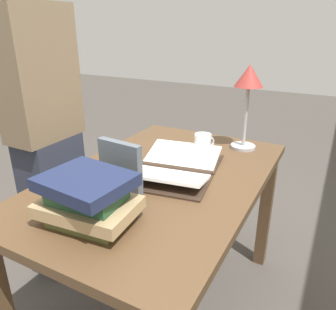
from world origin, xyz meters
The scene contains 9 objects.
ground_plane centered at (0.00, 0.00, 0.00)m, with size 12.00×12.00×0.00m, color #47423D.
reading_desk centered at (0.00, 0.00, 0.63)m, with size 1.24×0.79×0.72m.
open_book centered at (-0.07, 0.03, 0.74)m, with size 0.50×0.40×0.06m.
book_stack_tall centered at (0.41, -0.03, 0.81)m, with size 0.24×0.32×0.16m.
book_standing_upright centered at (0.20, -0.05, 0.83)m, with size 0.04×0.18×0.20m.
reading_lamp centered at (-0.48, 0.21, 1.04)m, with size 0.14×0.14×0.41m.
coffee_mug centered at (-0.31, 0.06, 0.78)m, with size 0.11×0.08×0.10m.
pencil centered at (0.01, -0.20, 0.73)m, with size 0.08×0.13×0.01m.
person_reader centered at (-0.03, -0.68, 0.81)m, with size 0.36×0.23×1.62m.
Camera 1 is at (1.07, 0.61, 1.31)m, focal length 35.00 mm.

